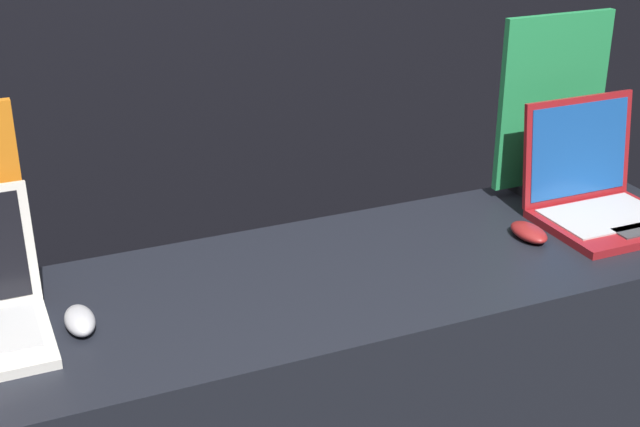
{
  "coord_description": "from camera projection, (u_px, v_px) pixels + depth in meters",
  "views": [
    {
      "loc": [
        -0.7,
        -1.29,
        1.87
      ],
      "look_at": [
        -0.01,
        0.29,
        1.11
      ],
      "focal_mm": 50.0,
      "sensor_mm": 36.0,
      "label": 1
    }
  ],
  "objects": [
    {
      "name": "mouse_front",
      "position": [
        80.0,
        320.0,
        1.73
      ],
      "size": [
        0.06,
        0.11,
        0.04
      ],
      "color": "#B2B2B7",
      "rests_on": "display_counter"
    },
    {
      "name": "laptop_back",
      "position": [
        597.0,
        193.0,
        2.21
      ],
      "size": [
        0.32,
        0.3,
        0.29
      ],
      "color": "maroon",
      "rests_on": "display_counter"
    },
    {
      "name": "mouse_back",
      "position": [
        529.0,
        232.0,
        2.11
      ],
      "size": [
        0.07,
        0.12,
        0.03
      ],
      "color": "maroon",
      "rests_on": "display_counter"
    },
    {
      "name": "promo_stand_back",
      "position": [
        552.0,
        108.0,
        2.32
      ],
      "size": [
        0.32,
        0.07,
        0.47
      ],
      "color": "black",
      "rests_on": "display_counter"
    }
  ]
}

